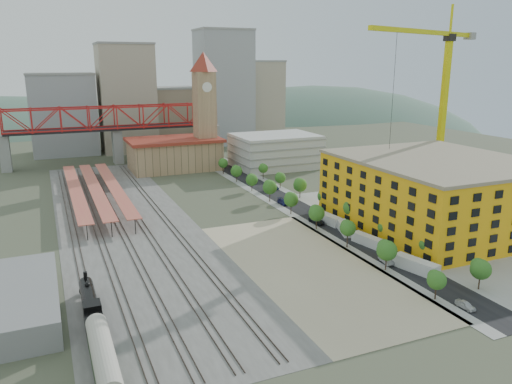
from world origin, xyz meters
name	(u,v)px	position (x,y,z in m)	size (l,w,h in m)	color
ground	(265,223)	(0.00, 0.00, 0.00)	(400.00, 400.00, 0.00)	#474C38
ballast_strip	(124,221)	(-36.00, 17.50, 0.03)	(36.00, 165.00, 0.06)	#605E59
dirt_lot	(307,266)	(-4.00, -31.50, 0.03)	(28.00, 67.00, 0.06)	tan
street_asphalt	(292,204)	(16.00, 15.00, 0.03)	(12.00, 170.00, 0.06)	black
sidewalk_west	(276,205)	(10.50, 15.00, 0.02)	(3.00, 170.00, 0.04)	gray
sidewalk_east	(307,202)	(21.50, 15.00, 0.02)	(3.00, 170.00, 0.04)	gray
construction_pad	(442,224)	(45.00, -20.00, 0.03)	(50.00, 90.00, 0.06)	gray
rail_tracks	(118,221)	(-37.80, 17.50, 0.15)	(26.56, 160.00, 0.18)	#382B23
platform_canopies	(95,188)	(-41.00, 45.00, 3.99)	(16.00, 80.00, 4.12)	#C6694C
station_hall	(175,154)	(-5.00, 82.00, 6.67)	(38.00, 24.00, 13.10)	tan
clock_tower	(204,100)	(8.00, 79.99, 28.70)	(12.00, 12.00, 52.00)	tan
parking_garage	(275,151)	(36.00, 70.00, 7.00)	(34.00, 26.00, 14.00)	silver
truss_bridge	(116,121)	(-25.00, 105.00, 18.86)	(94.00, 9.60, 25.60)	gray
construction_building	(437,192)	(42.00, -20.00, 9.41)	(44.60, 50.60, 18.80)	#EDAD13
street_trees	(307,212)	(16.00, 5.00, 0.00)	(15.40, 124.40, 8.00)	#2D5C1B
skyline	(168,103)	(7.47, 142.31, 22.81)	(133.00, 46.00, 60.00)	#9EA0A3
distant_hills	(185,218)	(45.28, 260.00, -79.54)	(647.00, 264.00, 227.00)	#4C6B59
locomotive	(91,306)	(-50.00, -36.54, 2.09)	(2.90, 22.39, 5.60)	black
coach	(104,361)	(-50.00, -56.16, 3.12)	(3.21, 18.66, 5.86)	#21331C
tower_crane	(440,81)	(63.28, 5.64, 37.84)	(55.08, 20.25, 61.32)	yellow
site_trailer_a	(416,266)	(16.00, -43.10, 1.40)	(2.69, 10.21, 2.79)	silver
site_trailer_b	(368,241)	(16.00, -25.74, 1.23)	(2.37, 9.01, 2.47)	silver
site_trailer_c	(345,228)	(16.00, -15.48, 1.24)	(2.38, 9.04, 2.47)	silver
site_trailer_d	(328,219)	(16.00, -6.81, 1.30)	(2.50, 9.52, 2.60)	silver
car_0	(465,305)	(13.00, -60.00, 0.69)	(1.62, 4.03, 1.37)	silver
car_1	(386,260)	(13.00, -36.92, 0.79)	(1.68, 4.82, 1.59)	gray
car_2	(317,221)	(13.00, -5.90, 0.77)	(2.56, 5.55, 1.54)	black
car_3	(283,202)	(13.00, 15.40, 0.79)	(2.21, 5.43, 1.58)	navy
car_4	(427,267)	(19.00, -43.33, 0.74)	(1.74, 4.32, 1.47)	silver
car_5	(347,225)	(19.00, -11.79, 0.71)	(1.50, 4.29, 1.41)	#ADAEB2
car_6	(318,210)	(19.00, 3.99, 0.70)	(2.31, 5.00, 1.39)	black
car_7	(274,187)	(19.00, 34.56, 0.75)	(2.09, 5.14, 1.49)	navy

